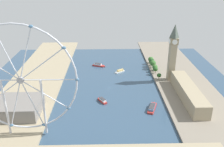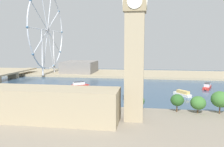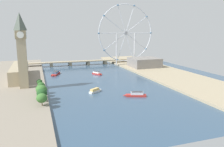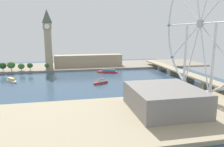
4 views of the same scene
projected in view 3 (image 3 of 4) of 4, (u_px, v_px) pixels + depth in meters
name	position (u px, v px, depth m)	size (l,w,h in m)	color
ground_plane	(98.00, 80.00, 346.08)	(417.06, 417.06, 0.00)	#334C66
riverbank_left	(11.00, 86.00, 306.99)	(90.00, 520.00, 3.00)	gray
riverbank_right	(168.00, 74.00, 384.60)	(90.00, 520.00, 3.00)	tan
clock_tower	(22.00, 50.00, 281.33)	(13.56, 13.56, 94.71)	tan
parliament_block	(20.00, 72.00, 347.70)	(22.00, 116.82, 19.49)	tan
tree_row_embankment	(41.00, 91.00, 245.80)	(12.26, 87.29, 14.75)	#513823
ferris_wheel	(126.00, 33.00, 473.17)	(122.86, 3.20, 126.69)	silver
riverside_hall	(144.00, 62.00, 452.59)	(55.37, 50.23, 17.89)	gray
river_bridge	(79.00, 62.00, 491.14)	(229.06, 15.48, 9.70)	tan
tour_boat_0	(56.00, 73.00, 389.30)	(17.74, 33.72, 5.61)	#B22D28
tour_boat_1	(136.00, 94.00, 262.32)	(27.25, 14.32, 5.95)	#B22D28
tour_boat_2	(95.00, 91.00, 279.72)	(19.78, 16.13, 5.23)	white
tour_boat_3	(97.00, 73.00, 390.50)	(14.60, 20.58, 5.72)	#B22D28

